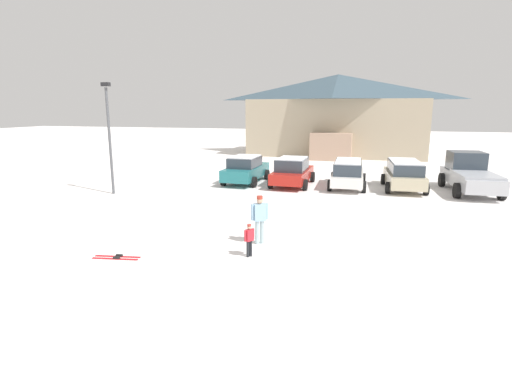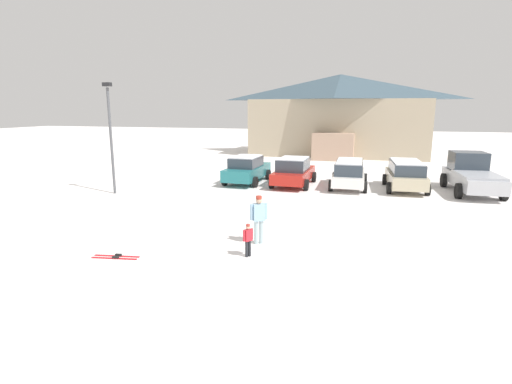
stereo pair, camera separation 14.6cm
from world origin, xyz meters
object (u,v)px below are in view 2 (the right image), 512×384
Objects in this scene: parked_beige_suv at (406,174)px; pair_of_skis at (116,257)px; parked_teal_hatchback at (247,169)px; skier_adult_in_blue_parka at (259,217)px; skier_child_in_red_jacket at (248,238)px; ski_lodge at (339,114)px; parked_white_suv at (349,173)px; parked_red_sedan at (294,171)px; lamp_post at (111,133)px; pickup_truck at (471,174)px.

pair_of_skis is at bearing -124.22° from parked_beige_suv.
parked_teal_hatchback is at bearing -177.90° from parked_beige_suv.
parked_beige_suv is at bearing 64.13° from skier_adult_in_blue_parka.
parked_beige_suv is 4.38× the size of skier_child_in_red_jacket.
ski_lodge is 10.27× the size of skier_adult_in_blue_parka.
parked_white_suv is (6.20, 0.16, 0.02)m from parked_teal_hatchback.
parked_red_sedan is at bearing -174.98° from parked_white_suv.
skier_child_in_red_jacket is at bearing -35.66° from lamp_post.
parked_red_sedan is 13.65m from pair_of_skis.
parked_teal_hatchback reaches higher than skier_adult_in_blue_parka.
skier_adult_in_blue_parka reaches higher than pair_of_skis.
lamp_post reaches higher than skier_child_in_red_jacket.
lamp_post reaches higher than parked_white_suv.
pair_of_skis is at bearing -162.45° from skier_child_in_red_jacket.
parked_beige_suv is at bearing 4.21° from parked_red_sedan.
skier_child_in_red_jacket is (0.90, -12.05, -0.25)m from parked_red_sedan.
parked_red_sedan reaches higher than parked_beige_suv.
parked_red_sedan is 9.78m from pickup_truck.
parked_red_sedan is 0.77× the size of lamp_post.
skier_adult_in_blue_parka is at bearing -70.52° from parked_teal_hatchback.
parked_red_sedan reaches higher than skier_child_in_red_jacket.
parked_white_suv is at bearing 78.04° from skier_adult_in_blue_parka.
parked_beige_suv is (9.31, 0.34, 0.05)m from parked_teal_hatchback.
parked_red_sedan is 0.98× the size of parked_beige_suv.
parked_white_suv is 1.01× the size of parked_beige_suv.
parked_beige_suv is at bearing -175.61° from pickup_truck.
parked_beige_suv is at bearing 66.50° from skier_child_in_red_jacket.
pair_of_skis is 0.25× the size of lamp_post.
pair_of_skis is (-3.91, -1.24, -0.57)m from skier_child_in_red_jacket.
ski_lodge reaches higher than skier_adult_in_blue_parka.
parked_teal_hatchback is 12.77m from skier_child_in_red_jacket.
parked_teal_hatchback reaches higher than parked_beige_suv.
parked_red_sedan is 6.36m from parked_beige_suv.
parked_beige_suv is 0.83× the size of pickup_truck.
skier_adult_in_blue_parka is (-0.01, 1.27, 0.35)m from skier_child_in_red_jacket.
ski_lodge reaches higher than lamp_post.
ski_lodge is 3.73× the size of parked_beige_suv.
parked_white_suv is 11.31m from skier_adult_in_blue_parka.
skier_adult_in_blue_parka reaches higher than parked_beige_suv.
lamp_post is (-10.01, -22.77, -0.68)m from ski_lodge.
parked_red_sedan is at bearing 94.28° from skier_child_in_red_jacket.
parked_beige_suv is at bearing 19.75° from lamp_post.
pickup_truck reaches higher than parked_beige_suv.
pickup_truck is 18.98m from pair_of_skis.
pickup_truck is (9.75, 0.73, 0.15)m from parked_red_sedan.
skier_child_in_red_jacket is 1.32m from skier_adult_in_blue_parka.
parked_red_sedan is 0.81× the size of pickup_truck.
pickup_truck is 3.30× the size of skier_adult_in_blue_parka.
parked_teal_hatchback is at bearing 177.58° from parked_red_sedan.
skier_child_in_red_jacket is 4.14m from pair_of_skis.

